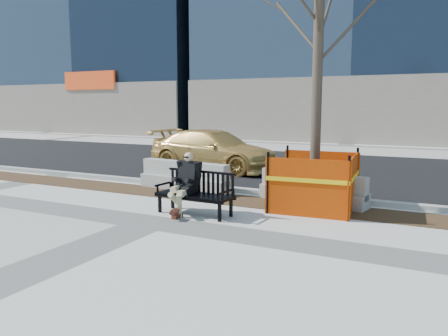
% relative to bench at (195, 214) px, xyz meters
% --- Properties ---
extents(ground, '(120.00, 120.00, 0.00)m').
position_rel_bench_xyz_m(ground, '(-0.46, -0.93, 0.00)').
color(ground, beige).
rests_on(ground, ground).
extents(mulch_strip, '(40.00, 1.20, 0.02)m').
position_rel_bench_xyz_m(mulch_strip, '(-0.46, 1.67, 0.00)').
color(mulch_strip, '#47301C').
rests_on(mulch_strip, ground).
extents(asphalt_street, '(60.00, 10.40, 0.01)m').
position_rel_bench_xyz_m(asphalt_street, '(-0.46, 7.87, 0.00)').
color(asphalt_street, black).
rests_on(asphalt_street, ground).
extents(curb, '(60.00, 0.25, 0.12)m').
position_rel_bench_xyz_m(curb, '(-0.46, 2.62, 0.06)').
color(curb, '#9E9B93').
rests_on(curb, ground).
extents(bench, '(1.79, 0.76, 0.93)m').
position_rel_bench_xyz_m(bench, '(0.00, 0.00, 0.00)').
color(bench, black).
rests_on(bench, ground).
extents(seated_man, '(0.63, 0.97, 1.30)m').
position_rel_bench_xyz_m(seated_man, '(-0.24, 0.07, 0.00)').
color(seated_man, black).
rests_on(seated_man, ground).
extents(tree_fence, '(2.86, 2.86, 6.67)m').
position_rel_bench_xyz_m(tree_fence, '(2.13, 1.67, 0.00)').
color(tree_fence, '#DB3200').
rests_on(tree_fence, ground).
extents(sedan, '(5.17, 2.65, 1.43)m').
position_rel_bench_xyz_m(sedan, '(-2.65, 5.95, 0.00)').
color(sedan, gold).
rests_on(sedan, ground).
extents(jersey_barrier_left, '(2.83, 0.91, 0.80)m').
position_rel_bench_xyz_m(jersey_barrier_left, '(-1.63, 2.25, 0.00)').
color(jersey_barrier_left, '#9E9C94').
rests_on(jersey_barrier_left, ground).
extents(jersey_barrier_right, '(2.69, 1.04, 0.76)m').
position_rel_bench_xyz_m(jersey_barrier_right, '(1.95, 2.18, 0.00)').
color(jersey_barrier_right, gray).
rests_on(jersey_barrier_right, ground).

